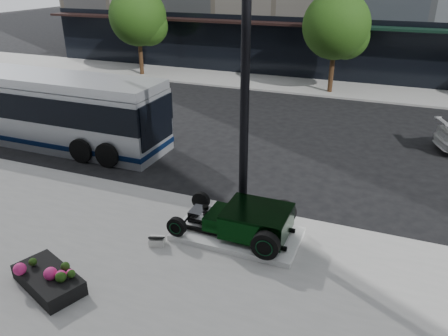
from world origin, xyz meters
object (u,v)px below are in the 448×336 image
at_px(lamppost, 245,96).
at_px(hot_rod, 249,221).
at_px(flower_planter, 48,279).
at_px(transit_bus, 33,107).

bearing_deg(lamppost, hot_rod, -60.43).
height_order(hot_rod, flower_planter, hot_rod).
distance_m(hot_rod, lamppost, 3.29).
distance_m(hot_rod, transit_bus, 11.89).
bearing_deg(lamppost, transit_bus, 163.19).
xyz_separation_m(hot_rod, lamppost, (-0.50, 0.89, 3.13)).
xyz_separation_m(lamppost, flower_planter, (-3.16, -4.46, -3.49)).
bearing_deg(flower_planter, hot_rod, 44.33).
relative_size(lamppost, transit_bus, 0.66).
height_order(flower_planter, transit_bus, transit_bus).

